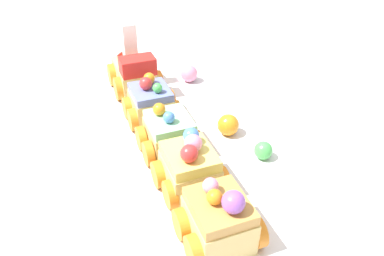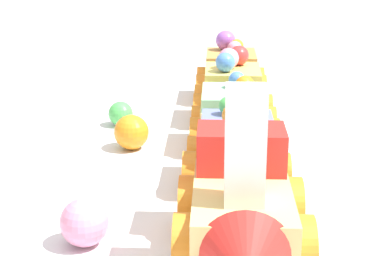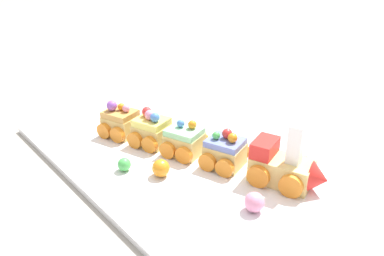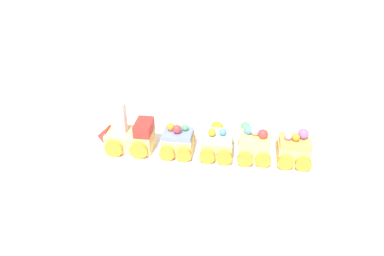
{
  "view_description": "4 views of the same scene",
  "coord_description": "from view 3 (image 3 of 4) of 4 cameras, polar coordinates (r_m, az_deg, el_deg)",
  "views": [
    {
      "loc": [
        -0.44,
        -0.01,
        0.32
      ],
      "look_at": [
        -0.03,
        -0.03,
        0.04
      ],
      "focal_mm": 35.0,
      "sensor_mm": 36.0,
      "label": 1
    },
    {
      "loc": [
        0.47,
        0.15,
        0.2
      ],
      "look_at": [
        0.04,
        -0.01,
        0.05
      ],
      "focal_mm": 60.0,
      "sensor_mm": 36.0,
      "label": 2
    },
    {
      "loc": [
        0.44,
        -0.4,
        0.37
      ],
      "look_at": [
        -0.03,
        0.01,
        0.06
      ],
      "focal_mm": 35.0,
      "sensor_mm": 36.0,
      "label": 3
    },
    {
      "loc": [
        -0.28,
        0.62,
        0.46
      ],
      "look_at": [
        0.02,
        0.01,
        0.07
      ],
      "focal_mm": 35.0,
      "sensor_mm": 36.0,
      "label": 4
    }
  ],
  "objects": [
    {
      "name": "ground_plane",
      "position": [
        0.7,
        1.0,
        -5.92
      ],
      "size": [
        10.0,
        10.0,
        0.0
      ],
      "primitive_type": "plane",
      "color": "gray"
    },
    {
      "name": "display_board",
      "position": [
        0.69,
        1.01,
        -5.5
      ],
      "size": [
        0.74,
        0.41,
        0.01
      ],
      "primitive_type": "cube",
      "color": "white",
      "rests_on": "ground_plane"
    },
    {
      "name": "cake_train_locomotive",
      "position": [
        0.64,
        14.17,
        -5.85
      ],
      "size": [
        0.13,
        0.1,
        0.11
      ],
      "rotation": [
        0.0,
        0.0,
        0.32
      ],
      "color": "#E5C675",
      "rests_on": "display_board"
    },
    {
      "name": "cake_car_blueberry",
      "position": [
        0.67,
        5.05,
        -3.69
      ],
      "size": [
        0.09,
        0.09,
        0.07
      ],
      "rotation": [
        0.0,
        0.0,
        0.32
      ],
      "color": "#E5C675",
      "rests_on": "display_board"
    },
    {
      "name": "cake_car_mint",
      "position": [
        0.71,
        -1.05,
        -2.04
      ],
      "size": [
        0.09,
        0.09,
        0.07
      ],
      "rotation": [
        0.0,
        0.0,
        0.32
      ],
      "color": "#E5C675",
      "rests_on": "display_board"
    },
    {
      "name": "cake_car_lemon",
      "position": [
        0.74,
        -6.13,
        -0.39
      ],
      "size": [
        0.09,
        0.09,
        0.07
      ],
      "rotation": [
        0.0,
        0.0,
        0.32
      ],
      "color": "#E5C675",
      "rests_on": "display_board"
    },
    {
      "name": "cake_car_caramel",
      "position": [
        0.79,
        -10.81,
        0.86
      ],
      "size": [
        0.09,
        0.09,
        0.07
      ],
      "rotation": [
        0.0,
        0.0,
        0.32
      ],
      "color": "#E5C675",
      "rests_on": "display_board"
    },
    {
      "name": "gumball_pink",
      "position": [
        0.57,
        9.48,
        -11.08
      ],
      "size": [
        0.03,
        0.03,
        0.03
      ],
      "primitive_type": "sphere",
      "color": "pink",
      "rests_on": "display_board"
    },
    {
      "name": "gumball_orange",
      "position": [
        0.64,
        -4.77,
        -6.11
      ],
      "size": [
        0.03,
        0.03,
        0.03
      ],
      "primitive_type": "sphere",
      "color": "orange",
      "rests_on": "display_board"
    },
    {
      "name": "gumball_green",
      "position": [
        0.67,
        -10.29,
        -5.49
      ],
      "size": [
        0.02,
        0.02,
        0.02
      ],
      "primitive_type": "sphere",
      "color": "#4CBC56",
      "rests_on": "display_board"
    }
  ]
}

